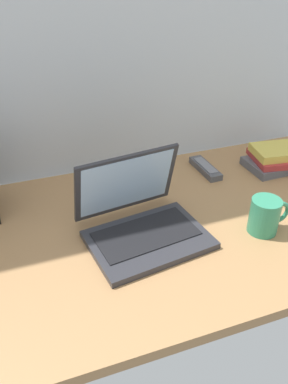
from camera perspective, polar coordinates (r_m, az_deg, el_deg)
name	(u,v)px	position (r m, az deg, el deg)	size (l,w,h in m)	color
desk	(147,231)	(1.12, 0.49, -5.73)	(1.60, 0.76, 0.03)	#A87A4C
laptop	(141,219)	(1.06, -0.50, -4.01)	(0.34, 0.31, 0.21)	#2D2D33
coffee_mug	(265,215)	(1.12, 17.25, -3.25)	(0.12, 0.08, 0.10)	#338C66
remote_control_near	(205,168)	(1.39, 8.91, 3.46)	(0.05, 0.16, 0.02)	#4C4C51
book_stack	(276,158)	(1.47, 18.60, 4.64)	(0.20, 0.18, 0.08)	#595960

